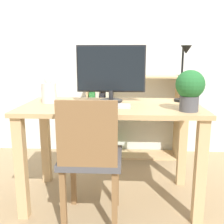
% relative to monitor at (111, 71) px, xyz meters
% --- Properties ---
extents(ground_plane, '(10.00, 10.00, 0.00)m').
position_rel_monitor_xyz_m(ground_plane, '(0.01, -0.14, -1.00)').
color(ground_plane, '#997F5B').
extents(wall_back, '(8.00, 0.05, 2.60)m').
position_rel_monitor_xyz_m(wall_back, '(0.01, 0.96, 0.30)').
color(wall_back, silver).
rests_on(wall_back, ground_plane).
extents(desk, '(1.30, 0.66, 0.76)m').
position_rel_monitor_xyz_m(desk, '(0.01, -0.14, -0.39)').
color(desk, tan).
rests_on(desk, ground_plane).
extents(monitor, '(0.53, 0.18, 0.43)m').
position_rel_monitor_xyz_m(monitor, '(0.00, 0.00, 0.00)').
color(monitor, '#232326').
rests_on(monitor, desk).
extents(keyboard, '(0.31, 0.12, 0.02)m').
position_rel_monitor_xyz_m(keyboard, '(-0.01, -0.22, -0.23)').
color(keyboard, '#B2B2B7').
rests_on(keyboard, desk).
extents(vase, '(0.11, 0.11, 0.21)m').
position_rel_monitor_xyz_m(vase, '(-0.47, -0.07, -0.15)').
color(vase, silver).
rests_on(vase, desk).
extents(desk_lamp, '(0.10, 0.19, 0.43)m').
position_rel_monitor_xyz_m(desk_lamp, '(0.55, -0.03, 0.02)').
color(desk_lamp, black).
rests_on(desk_lamp, desk).
extents(potted_plant, '(0.19, 0.19, 0.27)m').
position_rel_monitor_xyz_m(potted_plant, '(0.53, -0.34, -0.09)').
color(potted_plant, '#4C4C51').
rests_on(potted_plant, desk).
extents(chair, '(0.40, 0.40, 0.86)m').
position_rel_monitor_xyz_m(chair, '(-0.11, -0.46, -0.52)').
color(chair, '#4C4C51').
rests_on(chair, ground_plane).
extents(bookshelf, '(0.99, 0.28, 0.90)m').
position_rel_monitor_xyz_m(bookshelf, '(0.01, 0.79, -0.59)').
color(bookshelf, tan).
rests_on(bookshelf, ground_plane).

